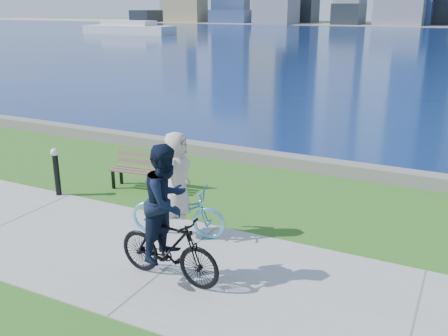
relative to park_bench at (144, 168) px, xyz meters
The scene contains 9 objects.
ground 4.04m from the park_bench, 47.91° to the right, with size 320.00×320.00×0.00m, color #275B17.
concrete_path 4.04m from the park_bench, 47.91° to the right, with size 80.00×3.50×0.02m, color #979893.
seawall 4.21m from the park_bench, 50.28° to the left, with size 90.00×0.50×0.35m, color slate.
bay_water 69.08m from the park_bench, 87.77° to the left, with size 320.00×131.00×0.01m, color #0C2151.
ferry_near 75.11m from the park_bench, 127.34° to the left, with size 15.78×4.51×2.14m.
park_bench is the anchor object (origin of this frame).
bollard_lamp 2.05m from the park_bench, 139.28° to the right, with size 0.19×0.19×1.17m.
cyclist_woman 2.92m from the park_bench, 41.65° to the right, with size 1.08×2.00×2.09m.
cyclist_man 4.54m from the park_bench, 49.56° to the right, with size 0.75×1.93×2.31m.
Camera 1 is at (4.32, -6.55, 4.30)m, focal length 40.00 mm.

